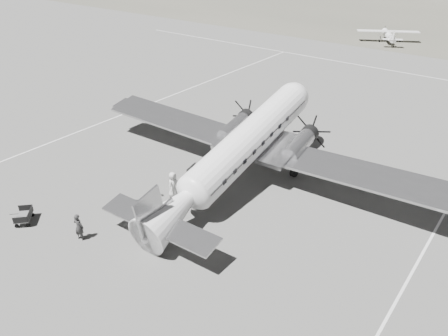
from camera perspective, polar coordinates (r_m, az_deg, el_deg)
ground at (r=28.43m, az=-1.69°, el=-6.22°), size 260.00×260.00×0.00m
taxi_line_right at (r=24.46m, az=21.73°, el=-15.58°), size 0.15×80.00×0.01m
taxi_line_left at (r=46.08m, az=-11.52°, el=7.49°), size 0.15×60.00×0.01m
taxi_line_horizon at (r=62.05m, az=22.57°, el=11.40°), size 90.00×0.15×0.01m
dc3_airliner at (r=30.46m, az=2.28°, el=2.36°), size 29.69×21.17×5.51m
light_plane_left at (r=78.54m, az=20.62°, el=15.83°), size 12.48×11.77×2.04m
baggage_cart_near at (r=28.78m, az=-10.40°, el=-5.27°), size 1.77×1.64×0.82m
baggage_cart_far at (r=30.33m, az=-24.70°, el=-5.78°), size 1.80×1.80×0.84m
ground_crew at (r=27.30m, az=-18.43°, el=-7.31°), size 0.72×0.54×1.77m
ramp_agent at (r=28.93m, az=-8.66°, el=-3.82°), size 1.01×1.07×1.74m
passenger at (r=30.07m, az=-6.68°, el=-2.16°), size 0.69×0.98×1.87m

